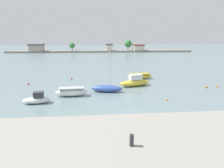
{
  "coord_description": "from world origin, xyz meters",
  "views": [
    {
      "loc": [
        -3.53,
        -16.5,
        7.86
      ],
      "look_at": [
        -0.89,
        13.29,
        0.51
      ],
      "focal_mm": 30.39,
      "sensor_mm": 36.0,
      "label": 1
    }
  ],
  "objects_px": {
    "moored_boat_3": "(135,82)",
    "mooring_buoy_0": "(28,84)",
    "mooring_buoy_1": "(206,87)",
    "mooring_buoy_3": "(217,86)",
    "moored_boat_1": "(72,92)",
    "mooring_bollard": "(132,140)",
    "moored_boat_0": "(37,99)",
    "moored_boat_4": "(140,76)",
    "mooring_buoy_4": "(167,100)",
    "mooring_buoy_2": "(72,79)",
    "moored_boat_2": "(107,88)"
  },
  "relations": [
    {
      "from": "mooring_bollard",
      "to": "mooring_buoy_0",
      "type": "bearing_deg",
      "value": 119.46
    },
    {
      "from": "moored_boat_4",
      "to": "mooring_bollard",
      "type": "bearing_deg",
      "value": -111.85
    },
    {
      "from": "mooring_buoy_2",
      "to": "mooring_buoy_4",
      "type": "relative_size",
      "value": 1.2
    },
    {
      "from": "mooring_buoy_0",
      "to": "mooring_buoy_2",
      "type": "distance_m",
      "value": 7.78
    },
    {
      "from": "moored_boat_2",
      "to": "mooring_buoy_0",
      "type": "relative_size",
      "value": 20.07
    },
    {
      "from": "mooring_bollard",
      "to": "moored_boat_4",
      "type": "bearing_deg",
      "value": 75.84
    },
    {
      "from": "mooring_bollard",
      "to": "moored_boat_1",
      "type": "bearing_deg",
      "value": 107.48
    },
    {
      "from": "mooring_buoy_0",
      "to": "mooring_buoy_2",
      "type": "xyz_separation_m",
      "value": [
        6.85,
        3.7,
        -0.01
      ]
    },
    {
      "from": "mooring_buoy_2",
      "to": "moored_boat_2",
      "type": "bearing_deg",
      "value": -55.82
    },
    {
      "from": "moored_boat_2",
      "to": "moored_boat_3",
      "type": "xyz_separation_m",
      "value": [
        4.89,
        3.09,
        0.16
      ]
    },
    {
      "from": "moored_boat_1",
      "to": "moored_boat_4",
      "type": "distance_m",
      "value": 15.74
    },
    {
      "from": "moored_boat_0",
      "to": "moored_boat_3",
      "type": "height_order",
      "value": "moored_boat_3"
    },
    {
      "from": "mooring_buoy_3",
      "to": "moored_boat_3",
      "type": "bearing_deg",
      "value": 172.01
    },
    {
      "from": "mooring_buoy_0",
      "to": "mooring_buoy_1",
      "type": "bearing_deg",
      "value": -8.9
    },
    {
      "from": "mooring_buoy_3",
      "to": "mooring_buoy_0",
      "type": "bearing_deg",
      "value": 172.25
    },
    {
      "from": "mooring_buoy_0",
      "to": "moored_boat_3",
      "type": "bearing_deg",
      "value": -7.57
    },
    {
      "from": "moored_boat_0",
      "to": "moored_boat_1",
      "type": "distance_m",
      "value": 4.69
    },
    {
      "from": "moored_boat_1",
      "to": "mooring_buoy_0",
      "type": "xyz_separation_m",
      "value": [
        -8.13,
        7.09,
        -0.42
      ]
    },
    {
      "from": "mooring_buoy_3",
      "to": "mooring_buoy_4",
      "type": "height_order",
      "value": "mooring_buoy_3"
    },
    {
      "from": "mooring_buoy_0",
      "to": "moored_boat_4",
      "type": "bearing_deg",
      "value": 9.0
    },
    {
      "from": "mooring_bollard",
      "to": "mooring_buoy_2",
      "type": "bearing_deg",
      "value": 103.34
    },
    {
      "from": "moored_boat_0",
      "to": "mooring_buoy_4",
      "type": "xyz_separation_m",
      "value": [
        16.21,
        -0.4,
        -0.39
      ]
    },
    {
      "from": "moored_boat_0",
      "to": "mooring_buoy_2",
      "type": "height_order",
      "value": "moored_boat_0"
    },
    {
      "from": "moored_boat_2",
      "to": "mooring_buoy_4",
      "type": "distance_m",
      "value": 8.8
    },
    {
      "from": "mooring_buoy_0",
      "to": "mooring_buoy_3",
      "type": "height_order",
      "value": "mooring_buoy_3"
    },
    {
      "from": "mooring_buoy_1",
      "to": "mooring_buoy_3",
      "type": "relative_size",
      "value": 1.17
    },
    {
      "from": "mooring_bollard",
      "to": "mooring_buoy_1",
      "type": "height_order",
      "value": "mooring_bollard"
    },
    {
      "from": "moored_boat_3",
      "to": "mooring_buoy_2",
      "type": "bearing_deg",
      "value": 134.66
    },
    {
      "from": "mooring_bollard",
      "to": "moored_boat_0",
      "type": "relative_size",
      "value": 0.19
    },
    {
      "from": "moored_boat_0",
      "to": "moored_boat_1",
      "type": "xyz_separation_m",
      "value": [
        3.84,
        2.69,
        0.06
      ]
    },
    {
      "from": "moored_boat_3",
      "to": "mooring_buoy_0",
      "type": "bearing_deg",
      "value": 155.79
    },
    {
      "from": "moored_boat_3",
      "to": "mooring_buoy_1",
      "type": "bearing_deg",
      "value": -27.66
    },
    {
      "from": "moored_boat_3",
      "to": "mooring_buoy_1",
      "type": "xyz_separation_m",
      "value": [
        11.18,
        -2.18,
        -0.5
      ]
    },
    {
      "from": "mooring_buoy_3",
      "to": "moored_boat_1",
      "type": "bearing_deg",
      "value": -172.99
    },
    {
      "from": "moored_boat_3",
      "to": "mooring_buoy_4",
      "type": "xyz_separation_m",
      "value": [
        2.53,
        -7.8,
        -0.56
      ]
    },
    {
      "from": "moored_boat_4",
      "to": "mooring_buoy_0",
      "type": "relative_size",
      "value": 16.49
    },
    {
      "from": "mooring_buoy_3",
      "to": "mooring_bollard",
      "type": "bearing_deg",
      "value": -132.85
    },
    {
      "from": "mooring_buoy_0",
      "to": "mooring_buoy_4",
      "type": "distance_m",
      "value": 22.89
    },
    {
      "from": "moored_boat_0",
      "to": "moored_boat_3",
      "type": "relative_size",
      "value": 0.63
    },
    {
      "from": "moored_boat_2",
      "to": "mooring_buoy_3",
      "type": "relative_size",
      "value": 19.03
    },
    {
      "from": "mooring_buoy_0",
      "to": "mooring_buoy_4",
      "type": "bearing_deg",
      "value": -26.42
    },
    {
      "from": "moored_boat_4",
      "to": "mooring_buoy_1",
      "type": "distance_m",
      "value": 11.94
    },
    {
      "from": "moored_boat_1",
      "to": "mooring_buoy_1",
      "type": "relative_size",
      "value": 11.54
    },
    {
      "from": "mooring_buoy_0",
      "to": "mooring_buoy_4",
      "type": "xyz_separation_m",
      "value": [
        20.5,
        -10.18,
        -0.03
      ]
    },
    {
      "from": "mooring_buoy_4",
      "to": "mooring_buoy_3",
      "type": "bearing_deg",
      "value": 28.92
    },
    {
      "from": "mooring_bollard",
      "to": "moored_boat_2",
      "type": "relative_size",
      "value": 0.11
    },
    {
      "from": "moored_boat_2",
      "to": "mooring_buoy_4",
      "type": "height_order",
      "value": "moored_boat_2"
    },
    {
      "from": "mooring_bollard",
      "to": "moored_boat_1",
      "type": "height_order",
      "value": "mooring_bollard"
    },
    {
      "from": "mooring_buoy_0",
      "to": "moored_boat_2",
      "type": "bearing_deg",
      "value": -22.72
    },
    {
      "from": "moored_boat_3",
      "to": "mooring_buoy_4",
      "type": "distance_m",
      "value": 8.22
    }
  ]
}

